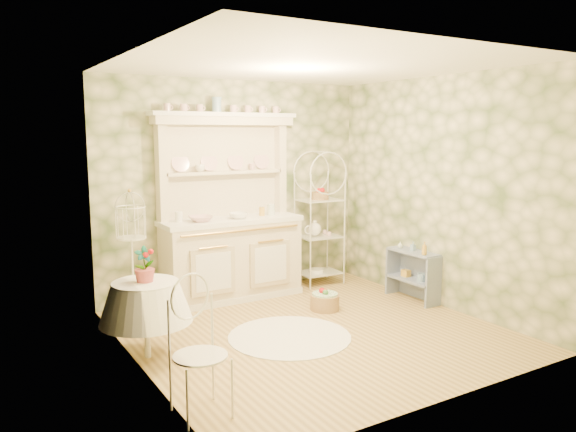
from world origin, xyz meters
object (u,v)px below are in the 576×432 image
kitchen_dresser (231,207)px  round_table (146,316)px  side_shelf (413,274)px  birdcage_stand (132,253)px  floor_basket (325,301)px  cafe_chair (200,359)px  bakers_rack (319,223)px

kitchen_dresser → round_table: size_ratio=2.92×
side_shelf → birdcage_stand: bearing=166.1°
kitchen_dresser → round_table: 2.11m
kitchen_dresser → birdcage_stand: bearing=-173.6°
floor_basket → round_table: bearing=-172.0°
side_shelf → floor_basket: bearing=174.1°
floor_basket → birdcage_stand: bearing=156.8°
cafe_chair → birdcage_stand: bearing=68.2°
side_shelf → bakers_rack: bearing=119.4°
kitchen_dresser → side_shelf: 2.39m
side_shelf → kitchen_dresser: bearing=152.0°
bakers_rack → floor_basket: 1.39m
cafe_chair → birdcage_stand: birdcage_stand is taller
birdcage_stand → floor_basket: bearing=-23.2°
side_shelf → floor_basket: 1.20m
kitchen_dresser → floor_basket: kitchen_dresser is taller
kitchen_dresser → side_shelf: size_ratio=3.04×
side_shelf → birdcage_stand: birdcage_stand is taller
round_table → kitchen_dresser: bearing=41.4°
side_shelf → round_table: size_ratio=0.96×
bakers_rack → round_table: 3.13m
kitchen_dresser → round_table: (-1.48, -1.30, -0.75)m
birdcage_stand → floor_basket: 2.25m
floor_basket → bakers_rack: bearing=59.0°
round_table → floor_basket: size_ratio=2.42×
kitchen_dresser → birdcage_stand: kitchen_dresser is taller
bakers_rack → side_shelf: bearing=-62.0°
side_shelf → floor_basket: side_shelf is taller
bakers_rack → round_table: (-2.80, -1.32, -0.45)m
kitchen_dresser → bakers_rack: size_ratio=1.36×
kitchen_dresser → cafe_chair: (-1.47, -2.55, -0.72)m
kitchen_dresser → cafe_chair: 3.03m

